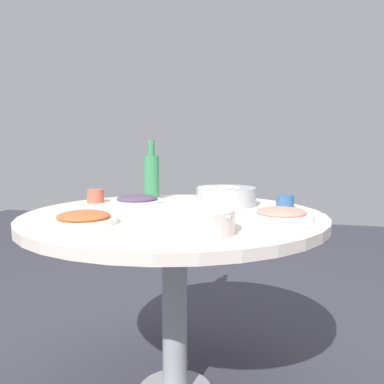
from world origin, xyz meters
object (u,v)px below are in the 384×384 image
Objects in this scene: round_dining_table at (174,237)px; soup_bowl at (188,221)px; dish_shrimp at (281,214)px; tea_cup_far at (285,202)px; rice_bowl at (226,196)px; dish_eggplant at (137,201)px; tea_cup_near at (96,196)px; green_bottle at (151,175)px; dish_tofu_braise at (84,218)px.

soup_bowl is (-0.32, -0.14, 0.13)m from round_dining_table.
dish_shrimp is at bearing -95.13° from round_dining_table.
rice_bowl is at bearing 83.99° from tea_cup_far.
tea_cup_near is (0.04, 0.22, 0.01)m from dish_eggplant.
round_dining_table is at bearing -125.47° from dish_eggplant.
rice_bowl reaches higher than tea_cup_far.
tea_cup_near is (0.23, 0.85, 0.01)m from dish_shrimp.
green_bottle is (0.70, 0.37, 0.08)m from soup_bowl.
rice_bowl is 0.42m from green_bottle.
dish_eggplant is 0.81× the size of green_bottle.
rice_bowl reaches higher than dish_shrimp.
dish_shrimp is 3.17× the size of tea_cup_far.
dish_tofu_braise is (-0.27, 0.24, 0.12)m from round_dining_table.
soup_bowl is 0.77m from tea_cup_near.
rice_bowl is at bearing -74.95° from dish_eggplant.
dish_eggplant is at bearing 73.07° from dish_shrimp.
dish_shrimp is at bearing 178.20° from tea_cup_far.
dish_tofu_braise is at bearing 142.30° from rice_bowl.
dish_tofu_braise is at bearing 178.61° from green_bottle.
rice_bowl is at bearing -83.63° from tea_cup_near.
dish_eggplant is 0.24m from green_bottle.
tea_cup_far is (-0.14, -0.65, -0.09)m from green_bottle.
round_dining_table is 4.09× the size of green_bottle.
round_dining_table is at bearing -113.46° from tea_cup_near.
tea_cup_near is (0.19, 0.44, 0.13)m from round_dining_table.
tea_cup_far reaches higher than dish_tofu_braise.
tea_cup_near is (0.51, 0.58, -0.00)m from soup_bowl.
soup_bowl is 3.77× the size of tea_cup_near.
dish_shrimp is 0.27m from tea_cup_far.
green_bottle is (0.65, -0.02, 0.10)m from dish_tofu_braise.
green_bottle is at bearing 31.32° from round_dining_table.
green_bottle reaches higher than dish_eggplant.
tea_cup_far is at bearing -52.97° from dish_tofu_braise.
dish_shrimp is 0.81× the size of green_bottle.
dish_shrimp reaches higher than round_dining_table.
round_dining_table is at bearing 84.87° from dish_shrimp.
dish_eggplant is 0.65m from tea_cup_far.
soup_bowl is (-0.58, 0.03, -0.01)m from rice_bowl.
soup_bowl is at bearing -97.00° from dish_tofu_braise.
green_bottle reaches higher than dish_shrimp.
green_bottle is (0.12, 0.39, 0.08)m from rice_bowl.
tea_cup_near is at bearing 66.54° from round_dining_table.
dish_tofu_braise is 0.84m from tea_cup_far.
round_dining_table is 0.38m from dish_tofu_braise.
rice_bowl is at bearing -106.62° from green_bottle.
dish_shrimp is at bearing -122.72° from green_bottle.
rice_bowl is 1.14× the size of dish_eggplant.
green_bottle reaches higher than dish_tofu_braise.
dish_tofu_braise reaches higher than round_dining_table.
rice_bowl is 1.13× the size of dish_tofu_braise.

